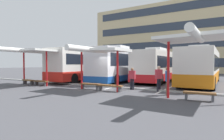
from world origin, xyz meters
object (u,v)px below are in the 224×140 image
at_px(waiting_shelter_1, 96,51).
at_px(coach_bus_3, 201,67).
at_px(bench_4, 199,94).
at_px(waiting_passenger_0, 159,77).
at_px(bench_3, 110,86).
at_px(bench_0, 28,81).
at_px(waiting_passenger_1, 167,79).
at_px(bench_1, 41,82).
at_px(waiting_shelter_2, 199,39).
at_px(coach_bus_2, 160,66).
at_px(waiting_shelter_0, 32,52).
at_px(coach_bus_1, 125,65).
at_px(waiting_passenger_2, 132,77).
at_px(bench_2, 90,85).
at_px(coach_bus_0, 88,65).

bearing_deg(waiting_shelter_1, coach_bus_3, 55.31).
height_order(bench_4, waiting_passenger_0, waiting_passenger_0).
distance_m(waiting_shelter_1, bench_3, 2.65).
distance_m(bench_0, waiting_shelter_1, 8.15).
height_order(bench_4, waiting_passenger_1, waiting_passenger_1).
height_order(bench_1, bench_3, same).
relative_size(bench_3, bench_4, 1.18).
height_order(bench_1, waiting_shelter_2, waiting_shelter_2).
distance_m(bench_1, waiting_passenger_1, 10.77).
xyz_separation_m(coach_bus_2, coach_bus_3, (4.18, -0.94, -0.06)).
xyz_separation_m(bench_3, waiting_passenger_0, (2.92, 1.72, 0.69)).
bearing_deg(waiting_shelter_0, bench_1, 14.20).
bearing_deg(coach_bus_1, waiting_passenger_0, -46.40).
xyz_separation_m(waiting_passenger_0, waiting_passenger_1, (0.95, -1.40, -0.02)).
xyz_separation_m(waiting_shelter_0, waiting_passenger_2, (8.74, 2.05, -2.06)).
relative_size(waiting_shelter_2, bench_4, 3.07).
height_order(coach_bus_1, bench_4, coach_bus_1).
relative_size(waiting_shelter_1, waiting_passenger_0, 2.48).
relative_size(waiting_shelter_2, waiting_passenger_2, 2.99).
xyz_separation_m(waiting_passenger_0, waiting_passenger_2, (-1.94, -0.20, -0.09)).
height_order(waiting_shelter_0, bench_2, waiting_shelter_0).
xyz_separation_m(coach_bus_3, waiting_shelter_2, (0.74, -8.91, 1.59)).
distance_m(coach_bus_0, bench_2, 8.00).
distance_m(coach_bus_0, coach_bus_3, 11.96).
distance_m(waiting_passenger_0, waiting_passenger_2, 1.95).
height_order(bench_1, bench_4, same).
height_order(coach_bus_1, coach_bus_3, coach_bus_1).
relative_size(coach_bus_3, waiting_passenger_2, 7.12).
xyz_separation_m(bench_4, waiting_passenger_2, (-4.73, 1.97, 0.60)).
relative_size(bench_2, bench_3, 0.90).
bearing_deg(waiting_passenger_0, waiting_shelter_2, -41.75).
bearing_deg(bench_3, waiting_shelter_2, -7.67).
xyz_separation_m(coach_bus_1, waiting_shelter_2, (8.50, -8.48, 1.36)).
distance_m(coach_bus_1, bench_3, 8.33).
bearing_deg(waiting_shelter_0, waiting_shelter_1, 1.48).
relative_size(coach_bus_3, bench_3, 6.20).
bearing_deg(bench_0, bench_4, -0.62).
bearing_deg(bench_3, waiting_passenger_1, 4.82).
xyz_separation_m(bench_3, waiting_shelter_2, (5.71, -0.77, 2.82)).
bearing_deg(waiting_passenger_1, waiting_shelter_2, -30.81).
xyz_separation_m(coach_bus_1, waiting_passenger_0, (5.71, -5.99, -0.77)).
bearing_deg(coach_bus_3, waiting_shelter_1, -124.69).
relative_size(waiting_shelter_2, waiting_passenger_1, 2.81).
bearing_deg(coach_bus_3, coach_bus_0, -170.50).
height_order(coach_bus_2, bench_0, coach_bus_2).
height_order(waiting_shelter_1, waiting_passenger_2, waiting_shelter_1).
bearing_deg(waiting_shelter_1, bench_1, 179.52).
xyz_separation_m(waiting_shelter_2, waiting_passenger_2, (-4.73, 2.30, -2.23)).
bearing_deg(coach_bus_0, waiting_passenger_2, -30.77).
distance_m(bench_2, waiting_passenger_0, 5.04).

